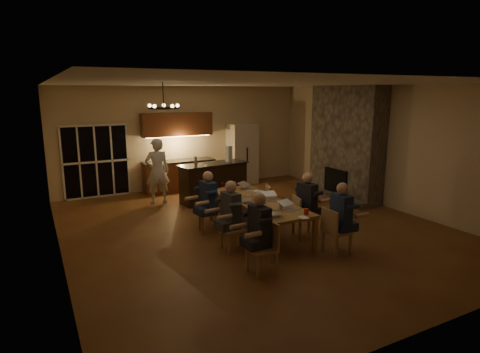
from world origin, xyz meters
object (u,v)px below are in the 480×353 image
object	(u,v)px
person_left_mid	(231,216)
plate_far	(258,191)
dining_table	(257,218)
person_left_near	(259,232)
bar_bottle	(196,161)
chair_left_mid	(234,228)
mug_front	(266,204)
mug_mid	(250,193)
person_right_mid	(307,204)
mug_back	(227,193)
redcup_far	(234,184)
chair_right_far	(276,204)
standing_person	(157,171)
laptop_b	(290,204)
plate_near	(284,206)
chair_left_far	(209,212)
laptop_d	(270,195)
plate_left	(266,213)
can_silver	(280,206)
person_left_far	(208,203)
chair_right_near	(337,231)
chandelier	(164,108)
refrigerator	(242,154)
laptop_f	(248,185)
can_cola	(223,185)
chair_right_mid	(305,216)
laptop_a	(271,209)
bar_blender	(229,154)
chair_left_near	(262,249)
laptop_e	(226,186)
can_right	(265,193)
redcup_near	(306,212)
bar_island	(214,182)
laptop_c	(245,197)
redcup_mid	(231,197)
person_right_near	(341,218)

from	to	relation	value
person_left_mid	plate_far	distance (m)	1.76
dining_table	person_left_near	distance (m)	1.81
bar_bottle	chair_left_mid	bearing A→B (deg)	-99.51
mug_front	mug_mid	xyz separation A→B (m)	(0.15, 0.95, 0.00)
person_right_mid	mug_back	world-z (taller)	person_right_mid
plate_far	bar_bottle	size ratio (longest dim) A/B	1.04
redcup_far	person_right_mid	bearing A→B (deg)	-69.46
chair_right_far	standing_person	distance (m)	3.54
laptop_b	plate_near	distance (m)	0.29
chair_left_far	standing_person	distance (m)	2.84
laptop_b	mug_front	distance (m)	0.54
laptop_d	chair_left_mid	bearing A→B (deg)	-146.05
chair_right_far	bar_bottle	size ratio (longest dim) A/B	3.71
plate_left	can_silver	bearing A→B (deg)	15.75
person_left_far	chair_left_far	bearing A→B (deg)	142.87
chair_right_far	chair_right_near	bearing A→B (deg)	-162.98
mug_back	chandelier	bearing A→B (deg)	-150.04
refrigerator	laptop_f	world-z (taller)	refrigerator
can_cola	bar_bottle	world-z (taller)	bar_bottle
person_right_mid	can_silver	distance (m)	0.84
standing_person	chair_right_mid	bearing A→B (deg)	122.93
laptop_a	bar_blender	world-z (taller)	bar_blender
chair_right_near	plate_far	world-z (taller)	chair_right_near
chair_left_mid	chair_left_far	xyz separation A→B (m)	(-0.01, 1.19, 0.00)
chair_left_near	laptop_b	distance (m)	1.44
laptop_e	redcup_far	bearing A→B (deg)	-143.46
standing_person	mug_front	xyz separation A→B (m)	(1.13, -3.85, -0.10)
chair_right_near	plate_left	distance (m)	1.39
plate_left	can_right	bearing A→B (deg)	59.93
chair_right_far	redcup_near	bearing A→B (deg)	-178.39
standing_person	laptop_f	xyz separation A→B (m)	(1.48, -2.44, -0.04)
standing_person	laptop_f	world-z (taller)	standing_person
chair_left_near	standing_person	size ratio (longest dim) A/B	0.49
laptop_f	can_silver	size ratio (longest dim) A/B	2.67
chair_left_mid	can_cola	xyz separation A→B (m)	(0.69, 1.98, 0.37)
person_left_mid	redcup_near	size ratio (longest dim) A/B	11.50
bar_island	mug_front	world-z (taller)	bar_island
person_left_near	can_silver	distance (m)	1.26
laptop_c	redcup_far	bearing A→B (deg)	-92.83
dining_table	redcup_mid	distance (m)	0.72
person_left_near	plate_near	distance (m)	1.50
chair_right_mid	chair_right_far	world-z (taller)	same
person_left_mid	can_silver	distance (m)	1.01
mug_front	plate_left	size ratio (longest dim) A/B	0.37
person_right_near	mug_back	world-z (taller)	person_right_near
chair_left_mid	chair_right_near	size ratio (longest dim) A/B	1.00
dining_table	chair_left_far	bearing A→B (deg)	142.53
person_right_mid	redcup_far	size ratio (longest dim) A/B	11.50
person_right_near	laptop_e	xyz separation A→B (m)	(-1.09, 2.72, 0.17)
mug_back	redcup_mid	world-z (taller)	redcup_mid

